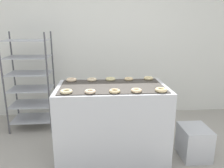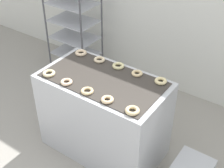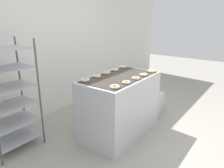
% 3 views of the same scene
% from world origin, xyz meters
% --- Properties ---
extents(ground_plane, '(14.00, 14.00, 0.00)m').
position_xyz_m(ground_plane, '(0.00, 0.00, 0.00)').
color(ground_plane, '#9E998E').
extents(wall_back, '(8.00, 0.05, 2.80)m').
position_xyz_m(wall_back, '(0.00, 2.12, 1.40)').
color(wall_back, silver).
rests_on(wall_back, ground_plane).
extents(fryer_machine, '(1.27, 0.72, 0.94)m').
position_xyz_m(fryer_machine, '(0.00, 0.61, 0.47)').
color(fryer_machine, '#B7BABF').
rests_on(fryer_machine, ground_plane).
extents(baking_rack_cart, '(0.66, 0.47, 1.52)m').
position_xyz_m(baking_rack_cart, '(-1.20, 1.57, 0.77)').
color(baking_rack_cart, '#4C4C51').
rests_on(baking_rack_cart, ground_plane).
extents(glaze_bin, '(0.34, 0.40, 0.39)m').
position_xyz_m(glaze_bin, '(1.03, 0.57, 0.20)').
color(glaze_bin, '#B7BABF').
rests_on(glaze_bin, ground_plane).
extents(donut_near_leftmost, '(0.13, 0.13, 0.03)m').
position_xyz_m(donut_near_leftmost, '(-0.49, 0.36, 0.95)').
color(donut_near_leftmost, beige).
rests_on(donut_near_leftmost, fryer_machine).
extents(donut_near_left, '(0.11, 0.11, 0.03)m').
position_xyz_m(donut_near_left, '(-0.24, 0.35, 0.95)').
color(donut_near_left, beige).
rests_on(donut_near_left, fryer_machine).
extents(donut_near_center, '(0.12, 0.12, 0.03)m').
position_xyz_m(donut_near_center, '(0.01, 0.35, 0.95)').
color(donut_near_center, beige).
rests_on(donut_near_center, fryer_machine).
extents(donut_near_right, '(0.11, 0.11, 0.03)m').
position_xyz_m(donut_near_right, '(0.24, 0.35, 0.95)').
color(donut_near_right, beige).
rests_on(donut_near_right, fryer_machine).
extents(donut_near_rightmost, '(0.12, 0.12, 0.03)m').
position_xyz_m(donut_near_rightmost, '(0.50, 0.35, 0.96)').
color(donut_near_rightmost, beige).
rests_on(donut_near_rightmost, fryer_machine).
extents(donut_far_leftmost, '(0.13, 0.13, 0.03)m').
position_xyz_m(donut_far_leftmost, '(-0.49, 0.86, 0.96)').
color(donut_far_leftmost, beige).
rests_on(donut_far_leftmost, fryer_machine).
extents(donut_far_left, '(0.12, 0.12, 0.03)m').
position_xyz_m(donut_far_left, '(-0.23, 0.86, 0.95)').
color(donut_far_left, beige).
rests_on(donut_far_left, fryer_machine).
extents(donut_far_center, '(0.13, 0.13, 0.03)m').
position_xyz_m(donut_far_center, '(0.00, 0.87, 0.95)').
color(donut_far_center, beige).
rests_on(donut_far_center, fryer_machine).
extents(donut_far_right, '(0.11, 0.11, 0.03)m').
position_xyz_m(donut_far_right, '(0.23, 0.86, 0.95)').
color(donut_far_right, beige).
rests_on(donut_far_right, fryer_machine).
extents(donut_far_rightmost, '(0.12, 0.12, 0.03)m').
position_xyz_m(donut_far_rightmost, '(0.49, 0.87, 0.96)').
color(donut_far_rightmost, beige).
rests_on(donut_far_rightmost, fryer_machine).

